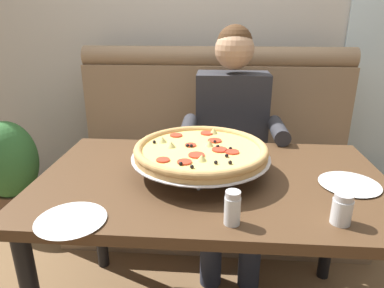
{
  "coord_description": "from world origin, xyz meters",
  "views": [
    {
      "loc": [
        0.01,
        -1.2,
        1.3
      ],
      "look_at": [
        -0.08,
        0.09,
        0.83
      ],
      "focal_mm": 32.0,
      "sensor_mm": 36.0,
      "label": 1
    }
  ],
  "objects_px": {
    "diner_main": "(232,132)",
    "shaker_oregano": "(232,210)",
    "patio_chair": "(384,106)",
    "dining_table": "(212,197)",
    "plate_near_right": "(350,183)",
    "potted_plant": "(10,168)",
    "shaker_parmesan": "(342,211)",
    "plate_near_left": "(71,218)",
    "booth_bench": "(214,164)",
    "pizza": "(201,151)"
  },
  "relations": [
    {
      "from": "shaker_parmesan",
      "to": "potted_plant",
      "type": "height_order",
      "value": "shaker_parmesan"
    },
    {
      "from": "booth_bench",
      "to": "diner_main",
      "type": "height_order",
      "value": "diner_main"
    },
    {
      "from": "dining_table",
      "to": "pizza",
      "type": "height_order",
      "value": "pizza"
    },
    {
      "from": "shaker_oregano",
      "to": "shaker_parmesan",
      "type": "xyz_separation_m",
      "value": [
        0.32,
        0.03,
        -0.0
      ]
    },
    {
      "from": "potted_plant",
      "to": "shaker_parmesan",
      "type": "bearing_deg",
      "value": -30.94
    },
    {
      "from": "booth_bench",
      "to": "patio_chair",
      "type": "relative_size",
      "value": 2.09
    },
    {
      "from": "plate_near_left",
      "to": "plate_near_right",
      "type": "height_order",
      "value": "same"
    },
    {
      "from": "diner_main",
      "to": "potted_plant",
      "type": "height_order",
      "value": "diner_main"
    },
    {
      "from": "booth_bench",
      "to": "plate_near_right",
      "type": "xyz_separation_m",
      "value": [
        0.5,
        -0.9,
        0.34
      ]
    },
    {
      "from": "dining_table",
      "to": "shaker_oregano",
      "type": "bearing_deg",
      "value": -78.27
    },
    {
      "from": "diner_main",
      "to": "pizza",
      "type": "relative_size",
      "value": 2.37
    },
    {
      "from": "diner_main",
      "to": "patio_chair",
      "type": "relative_size",
      "value": 1.48
    },
    {
      "from": "plate_near_left",
      "to": "patio_chair",
      "type": "height_order",
      "value": "patio_chair"
    },
    {
      "from": "potted_plant",
      "to": "pizza",
      "type": "bearing_deg",
      "value": -28.93
    },
    {
      "from": "shaker_oregano",
      "to": "plate_near_right",
      "type": "xyz_separation_m",
      "value": [
        0.44,
        0.28,
        -0.03
      ]
    },
    {
      "from": "shaker_parmesan",
      "to": "patio_chair",
      "type": "distance_m",
      "value": 2.67
    },
    {
      "from": "shaker_oregano",
      "to": "plate_near_left",
      "type": "bearing_deg",
      "value": -176.96
    },
    {
      "from": "pizza",
      "to": "patio_chair",
      "type": "xyz_separation_m",
      "value": [
        1.63,
        2.05,
        -0.3
      ]
    },
    {
      "from": "pizza",
      "to": "shaker_parmesan",
      "type": "xyz_separation_m",
      "value": [
        0.44,
        -0.32,
        -0.05
      ]
    },
    {
      "from": "pizza",
      "to": "shaker_oregano",
      "type": "distance_m",
      "value": 0.37
    },
    {
      "from": "shaker_oregano",
      "to": "shaker_parmesan",
      "type": "distance_m",
      "value": 0.32
    },
    {
      "from": "diner_main",
      "to": "patio_chair",
      "type": "xyz_separation_m",
      "value": [
        1.49,
        1.48,
        -0.19
      ]
    },
    {
      "from": "dining_table",
      "to": "pizza",
      "type": "bearing_deg",
      "value": 144.56
    },
    {
      "from": "plate_near_right",
      "to": "potted_plant",
      "type": "height_order",
      "value": "plate_near_right"
    },
    {
      "from": "shaker_oregano",
      "to": "pizza",
      "type": "bearing_deg",
      "value": 107.84
    },
    {
      "from": "booth_bench",
      "to": "plate_near_left",
      "type": "xyz_separation_m",
      "value": [
        -0.42,
        -1.21,
        0.34
      ]
    },
    {
      "from": "plate_near_left",
      "to": "potted_plant",
      "type": "relative_size",
      "value": 0.31
    },
    {
      "from": "patio_chair",
      "to": "diner_main",
      "type": "bearing_deg",
      "value": -135.2
    },
    {
      "from": "plate_near_right",
      "to": "potted_plant",
      "type": "distance_m",
      "value": 2.01
    },
    {
      "from": "booth_bench",
      "to": "pizza",
      "type": "distance_m",
      "value": 0.94
    },
    {
      "from": "pizza",
      "to": "potted_plant",
      "type": "distance_m",
      "value": 1.52
    },
    {
      "from": "plate_near_left",
      "to": "plate_near_right",
      "type": "xyz_separation_m",
      "value": [
        0.92,
        0.31,
        0.0
      ]
    },
    {
      "from": "diner_main",
      "to": "pizza",
      "type": "bearing_deg",
      "value": -104.07
    },
    {
      "from": "booth_bench",
      "to": "shaker_oregano",
      "type": "height_order",
      "value": "booth_bench"
    },
    {
      "from": "plate_near_right",
      "to": "plate_near_left",
      "type": "bearing_deg",
      "value": -161.47
    },
    {
      "from": "booth_bench",
      "to": "plate_near_right",
      "type": "relative_size",
      "value": 8.2
    },
    {
      "from": "booth_bench",
      "to": "shaker_oregano",
      "type": "xyz_separation_m",
      "value": [
        0.07,
        -1.19,
        0.37
      ]
    },
    {
      "from": "diner_main",
      "to": "shaker_parmesan",
      "type": "distance_m",
      "value": 0.94
    },
    {
      "from": "plate_near_right",
      "to": "potted_plant",
      "type": "bearing_deg",
      "value": 157.16
    },
    {
      "from": "dining_table",
      "to": "plate_near_right",
      "type": "height_order",
      "value": "plate_near_right"
    },
    {
      "from": "dining_table",
      "to": "shaker_oregano",
      "type": "distance_m",
      "value": 0.35
    },
    {
      "from": "patio_chair",
      "to": "potted_plant",
      "type": "bearing_deg",
      "value": -155.16
    },
    {
      "from": "booth_bench",
      "to": "potted_plant",
      "type": "xyz_separation_m",
      "value": [
        -1.32,
        -0.13,
        -0.01
      ]
    },
    {
      "from": "shaker_oregano",
      "to": "potted_plant",
      "type": "distance_m",
      "value": 1.78
    },
    {
      "from": "pizza",
      "to": "patio_chair",
      "type": "bearing_deg",
      "value": 51.48
    },
    {
      "from": "diner_main",
      "to": "shaker_oregano",
      "type": "height_order",
      "value": "diner_main"
    },
    {
      "from": "diner_main",
      "to": "shaker_oregano",
      "type": "distance_m",
      "value": 0.92
    },
    {
      "from": "shaker_oregano",
      "to": "plate_near_right",
      "type": "distance_m",
      "value": 0.52
    },
    {
      "from": "shaker_oregano",
      "to": "patio_chair",
      "type": "distance_m",
      "value": 2.85
    },
    {
      "from": "diner_main",
      "to": "plate_near_left",
      "type": "bearing_deg",
      "value": -118.58
    }
  ]
}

